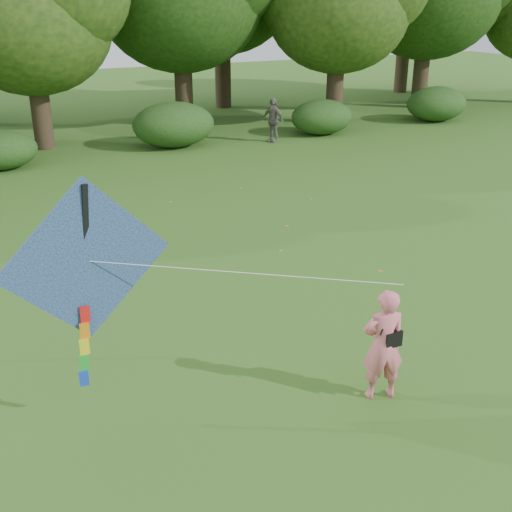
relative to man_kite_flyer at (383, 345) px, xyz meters
name	(u,v)px	position (x,y,z in m)	size (l,w,h in m)	color
ground	(353,365)	(0.16, 0.96, -0.94)	(100.00, 100.00, 0.00)	#265114
man_kite_flyer	(383,345)	(0.00, 0.00, 0.00)	(0.69, 0.45, 1.89)	#E06979
bystander_right	(273,120)	(7.36, 17.88, 0.00)	(1.11, 0.46, 1.89)	#69645D
crossbody_bag	(391,337)	(0.12, -0.03, 0.12)	(0.43, 0.20, 0.73)	black
flying_kite	(87,264)	(-4.15, 1.37, 1.63)	(5.65, 1.67, 3.23)	#265DA7
tree_line	(104,4)	(1.83, 23.84, 4.66)	(54.70, 15.30, 9.48)	#3A2D1E
shrub_band	(87,136)	(-0.56, 18.56, -0.09)	(39.15, 3.22, 1.88)	#264919
fallen_leaves	(257,248)	(1.10, 6.71, -0.94)	(8.80, 14.56, 0.01)	olive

